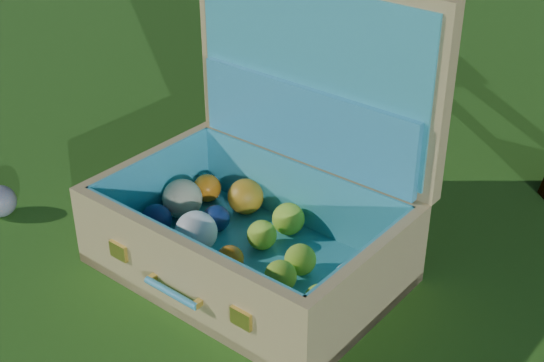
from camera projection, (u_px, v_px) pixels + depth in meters
The scene contains 3 objects.
ground at pixel (273, 315), 1.48m from camera, with size 60.00×60.00×0.00m, color #215114.
stray_ball at pixel (0, 201), 1.77m from camera, with size 0.08×0.08×0.08m, color #386192.
suitcase at pixel (268, 188), 1.57m from camera, with size 0.61×0.47×0.59m.
Camera 1 is at (0.71, -0.90, 0.97)m, focal length 50.00 mm.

